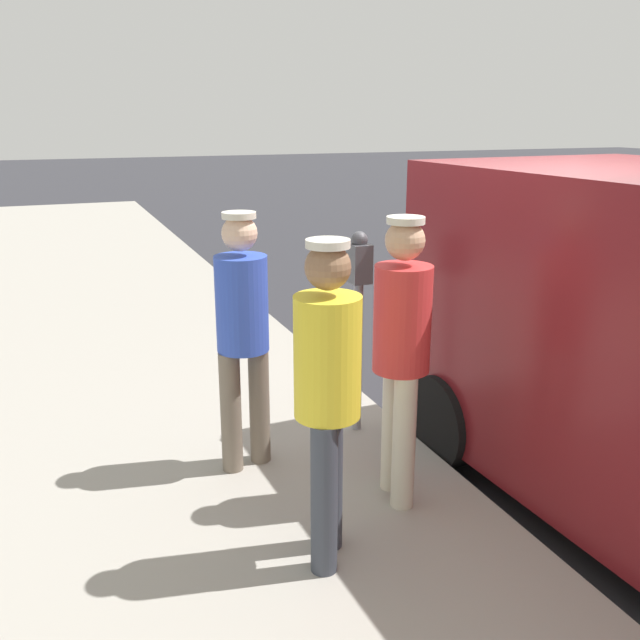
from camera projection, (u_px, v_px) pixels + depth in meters
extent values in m
plane|color=#2D2D33|center=(531.00, 438.00, 5.47)|extent=(80.00, 80.00, 0.00)
cube|color=#9E998E|center=(62.00, 522.00, 4.21)|extent=(5.00, 32.00, 0.15)
cylinder|color=gray|center=(357.00, 358.00, 5.13)|extent=(0.07, 0.07, 1.15)
cube|color=#4C4C51|center=(359.00, 263.00, 4.93)|extent=(0.14, 0.18, 0.28)
sphere|color=#47474C|center=(359.00, 240.00, 4.88)|extent=(0.12, 0.12, 0.12)
cylinder|color=#726656|center=(231.00, 412.00, 4.57)|extent=(0.14, 0.14, 0.83)
cylinder|color=#726656|center=(259.00, 404.00, 4.69)|extent=(0.14, 0.14, 0.83)
cylinder|color=blue|center=(242.00, 304.00, 4.42)|extent=(0.34, 0.34, 0.62)
sphere|color=beige|center=(239.00, 233.00, 4.30)|extent=(0.23, 0.23, 0.23)
cylinder|color=silver|center=(239.00, 215.00, 4.26)|extent=(0.21, 0.21, 0.04)
cylinder|color=beige|center=(404.00, 443.00, 4.13)|extent=(0.14, 0.14, 0.85)
cylinder|color=beige|center=(393.00, 427.00, 4.34)|extent=(0.14, 0.14, 0.85)
cylinder|color=red|center=(402.00, 319.00, 4.02)|extent=(0.34, 0.34, 0.64)
sphere|color=tan|center=(405.00, 240.00, 3.89)|extent=(0.23, 0.23, 0.23)
cylinder|color=silver|center=(406.00, 220.00, 3.86)|extent=(0.22, 0.22, 0.04)
cylinder|color=#383D47|center=(324.00, 499.00, 3.53)|extent=(0.14, 0.14, 0.84)
cylinder|color=#383D47|center=(330.00, 478.00, 3.74)|extent=(0.14, 0.14, 0.84)
cylinder|color=yellow|center=(328.00, 357.00, 3.43)|extent=(0.34, 0.34, 0.63)
sphere|color=#8C6647|center=(328.00, 267.00, 3.30)|extent=(0.23, 0.23, 0.23)
cylinder|color=silver|center=(328.00, 244.00, 3.26)|extent=(0.22, 0.22, 0.04)
cylinder|color=black|center=(637.00, 381.00, 5.72)|extent=(0.25, 0.69, 0.68)
cylinder|color=black|center=(444.00, 421.00, 4.98)|extent=(0.25, 0.69, 0.68)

